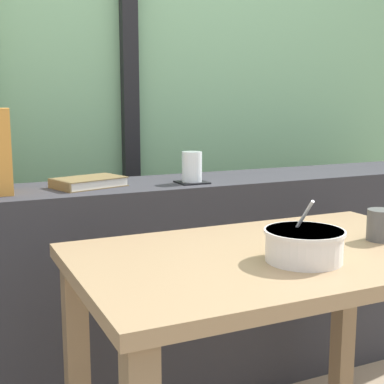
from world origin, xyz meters
TOP-DOWN VIEW (x-y plane):
  - outdoor_backdrop at (0.00, 1.17)m, footprint 4.80×0.08m
  - window_divider_post at (0.03, 1.10)m, footprint 0.07×0.05m
  - dark_console_ledge at (0.00, 0.55)m, footprint 2.80×0.35m
  - breakfast_table at (0.02, -0.09)m, footprint 1.02×0.62m
  - coaster_square at (0.04, 0.48)m, footprint 0.10×0.10m
  - juice_glass at (0.04, 0.48)m, footprint 0.07×0.07m
  - closed_book at (-0.30, 0.55)m, footprint 0.25×0.20m
  - soup_bowl at (0.02, -0.19)m, footprint 0.19×0.19m
  - ceramic_mug at (0.33, -0.12)m, footprint 0.11×0.08m

SIDE VIEW (x-z plane):
  - dark_console_ledge at x=0.00m, z-range 0.00..0.79m
  - breakfast_table at x=0.02m, z-range 0.23..0.92m
  - soup_bowl at x=0.02m, z-range 0.66..0.81m
  - ceramic_mug at x=0.33m, z-range 0.69..0.78m
  - coaster_square at x=0.04m, z-range 0.79..0.79m
  - closed_book at x=-0.30m, z-range 0.79..0.82m
  - juice_glass at x=0.04m, z-range 0.79..0.89m
  - window_divider_post at x=0.03m, z-range 0.00..2.60m
  - outdoor_backdrop at x=0.00m, z-range 0.00..2.80m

